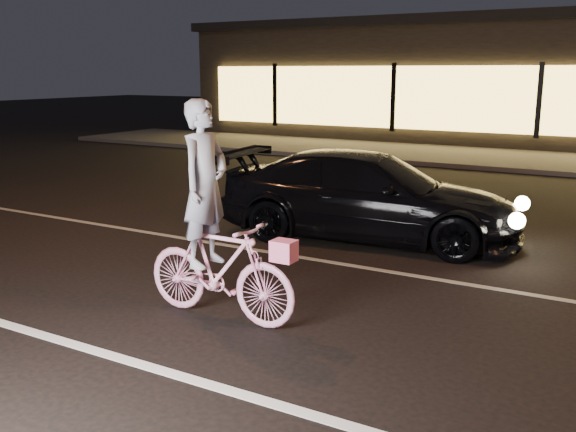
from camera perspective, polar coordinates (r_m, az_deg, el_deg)
The scene contains 7 objects.
ground at distance 6.58m, azimuth -0.82°, elevation -9.05°, with size 90.00×90.00×0.00m, color black.
lane_stripe_near at distance 5.46m, azimuth -9.16°, elevation -13.98°, with size 60.00×0.12×0.01m, color silver.
lane_stripe_far at distance 8.26m, azimuth 6.33°, elevation -4.50°, with size 60.00×0.10×0.01m, color gray.
sidewalk at distance 18.66m, azimuth 20.17°, elevation 4.66°, with size 30.00×4.00×0.12m, color #383533.
storefront at distance 24.41m, azimuth 23.10°, elevation 11.09°, with size 25.40×8.42×4.20m.
cyclist at distance 6.39m, azimuth -6.48°, elevation -2.45°, with size 1.74×0.60×2.19m.
sedan at distance 9.53m, azimuth 7.22°, elevation 1.76°, with size 4.61×2.34×1.28m.
Camera 1 is at (3.14, -5.24, 2.45)m, focal length 40.00 mm.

